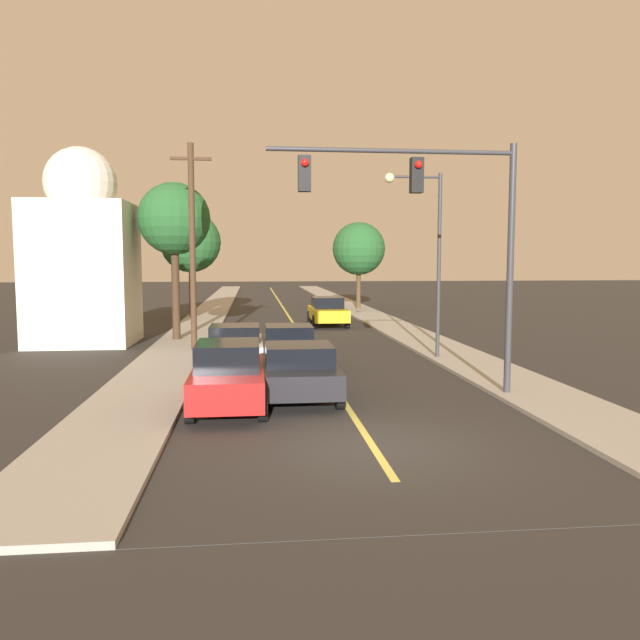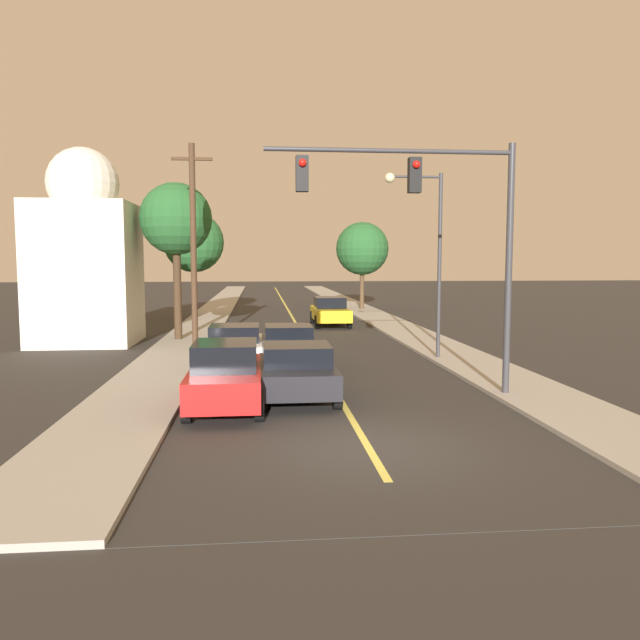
# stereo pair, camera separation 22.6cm
# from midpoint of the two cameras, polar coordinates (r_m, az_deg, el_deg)

# --- Properties ---
(ground_plane) EXTENTS (200.00, 200.00, 0.00)m
(ground_plane) POSITION_cam_midpoint_polar(r_m,az_deg,el_deg) (12.62, 4.92, -11.51)
(ground_plane) COLOR #2D2B28
(road_surface) EXTENTS (8.22, 80.00, 0.01)m
(road_surface) POSITION_cam_midpoint_polar(r_m,az_deg,el_deg) (48.06, -2.88, 1.05)
(road_surface) COLOR #2D2B28
(road_surface) RESTS_ON ground
(sidewalk_left) EXTENTS (2.50, 80.00, 0.12)m
(sidewalk_left) POSITION_cam_midpoint_polar(r_m,az_deg,el_deg) (48.11, -9.27, 1.05)
(sidewalk_left) COLOR #9E998E
(sidewalk_left) RESTS_ON ground
(sidewalk_right) EXTENTS (2.50, 80.00, 0.12)m
(sidewalk_right) POSITION_cam_midpoint_polar(r_m,az_deg,el_deg) (48.60, 3.45, 1.16)
(sidewalk_right) COLOR #9E998E
(sidewalk_right) RESTS_ON ground
(car_near_lane_front) EXTENTS (2.09, 3.91, 1.49)m
(car_near_lane_front) POSITION_cam_midpoint_polar(r_m,az_deg,el_deg) (16.53, -1.76, -4.66)
(car_near_lane_front) COLOR black
(car_near_lane_front) RESTS_ON ground
(car_near_lane_second) EXTENTS (1.90, 3.82, 1.52)m
(car_near_lane_second) POSITION_cam_midpoint_polar(r_m,az_deg,el_deg) (21.16, -2.60, -2.42)
(car_near_lane_second) COLOR black
(car_near_lane_second) RESTS_ON ground
(car_outer_lane_front) EXTENTS (1.86, 4.33, 1.69)m
(car_outer_lane_front) POSITION_cam_midpoint_polar(r_m,az_deg,el_deg) (15.65, -8.20, -5.03)
(car_outer_lane_front) COLOR red
(car_outer_lane_front) RESTS_ON ground
(car_outer_lane_second) EXTENTS (1.99, 3.86, 1.52)m
(car_outer_lane_second) POSITION_cam_midpoint_polar(r_m,az_deg,el_deg) (21.30, -7.49, -2.39)
(car_outer_lane_second) COLOR white
(car_outer_lane_second) RESTS_ON ground
(car_far_oncoming) EXTENTS (2.01, 4.75, 1.63)m
(car_far_oncoming) POSITION_cam_midpoint_polar(r_m,az_deg,el_deg) (35.24, 1.11, 0.82)
(car_far_oncoming) COLOR gold
(car_far_oncoming) RESTS_ON ground
(traffic_signal_mast) EXTENTS (6.57, 0.42, 6.62)m
(traffic_signal_mast) POSITION_cam_midpoint_polar(r_m,az_deg,el_deg) (16.76, 10.63, 9.61)
(traffic_signal_mast) COLOR #333338
(traffic_signal_mast) RESTS_ON ground
(streetlamp_right) EXTENTS (2.13, 0.36, 6.72)m
(streetlamp_right) POSITION_cam_midpoint_polar(r_m,az_deg,el_deg) (23.19, 9.92, 7.37)
(streetlamp_right) COLOR #333338
(streetlamp_right) RESTS_ON ground
(utility_pole_left) EXTENTS (1.60, 0.24, 8.14)m
(utility_pole_left) POSITION_cam_midpoint_polar(r_m,az_deg,el_deg) (25.40, -11.25, 6.86)
(utility_pole_left) COLOR #422D1E
(utility_pole_left) RESTS_ON ground
(tree_left_near) EXTENTS (3.22, 3.22, 7.05)m
(tree_left_near) POSITION_cam_midpoint_polar(r_m,az_deg,el_deg) (28.99, -12.81, 8.91)
(tree_left_near) COLOR #3D2B1C
(tree_left_near) RESTS_ON ground
(tree_left_far) EXTENTS (3.84, 3.84, 6.66)m
(tree_left_far) POSITION_cam_midpoint_polar(r_m,az_deg,el_deg) (40.84, -11.32, 6.97)
(tree_left_far) COLOR #4C3823
(tree_left_far) RESTS_ON ground
(tree_right_near) EXTENTS (3.91, 3.91, 6.41)m
(tree_right_near) POSITION_cam_midpoint_polar(r_m,az_deg,el_deg) (46.52, 4.02, 6.51)
(tree_right_near) COLOR #4C3823
(tree_right_near) RESTS_ON ground
(domed_building_left) EXTENTS (4.27, 4.27, 8.59)m
(domed_building_left) POSITION_cam_midpoint_polar(r_m,az_deg,el_deg) (29.43, -20.45, 5.55)
(domed_building_left) COLOR beige
(domed_building_left) RESTS_ON ground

